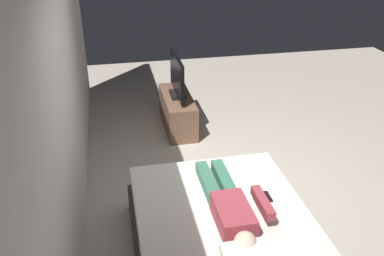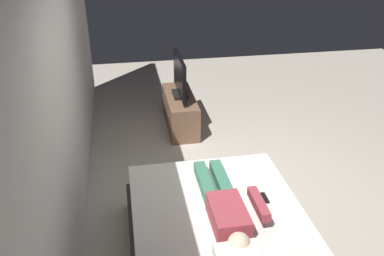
# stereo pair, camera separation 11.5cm
# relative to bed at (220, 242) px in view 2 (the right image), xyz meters

# --- Properties ---
(ground_plane) EXTENTS (10.00, 10.00, 0.00)m
(ground_plane) POSITION_rel_bed_xyz_m (0.94, -0.40, -0.26)
(ground_plane) COLOR #ADA393
(back_wall) EXTENTS (6.40, 0.10, 2.80)m
(back_wall) POSITION_rel_bed_xyz_m (1.34, 1.29, 1.14)
(back_wall) COLOR silver
(back_wall) RESTS_ON ground
(bed) EXTENTS (1.96, 1.56, 0.54)m
(bed) POSITION_rel_bed_xyz_m (0.00, 0.00, 0.00)
(bed) COLOR #333338
(bed) RESTS_ON ground
(person) EXTENTS (1.26, 0.46, 0.18)m
(person) POSITION_rel_bed_xyz_m (0.03, -0.05, 0.36)
(person) COLOR #993842
(person) RESTS_ON bed
(remote) EXTENTS (0.15, 0.04, 0.02)m
(remote) POSITION_rel_bed_xyz_m (0.18, -0.46, 0.29)
(remote) COLOR black
(remote) RESTS_ON bed
(tv_stand) EXTENTS (1.10, 0.40, 0.50)m
(tv_stand) POSITION_rel_bed_xyz_m (2.77, -0.07, -0.01)
(tv_stand) COLOR brown
(tv_stand) RESTS_ON ground
(tv) EXTENTS (0.88, 0.20, 0.59)m
(tv) POSITION_rel_bed_xyz_m (2.77, -0.07, 0.52)
(tv) COLOR black
(tv) RESTS_ON tv_stand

